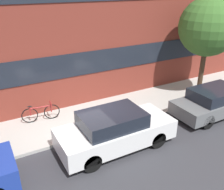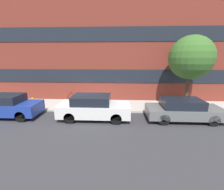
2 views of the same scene
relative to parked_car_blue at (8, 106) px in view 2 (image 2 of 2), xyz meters
The scene contains 9 objects.
ground_plane 4.87m from the parked_car_blue, 12.59° to the left, with size 56.00×56.00×0.00m, color #333338.
sidewalk_strip 5.33m from the parked_car_blue, 27.28° to the left, with size 28.00×2.75×0.12m.
rowhouse_facade 7.63m from the parked_car_blue, 42.07° to the left, with size 28.00×1.02×9.95m.
parked_car_blue is the anchor object (origin of this frame).
parked_car_white 5.47m from the parked_car_blue, ahead, with size 4.34×1.76×1.49m.
parked_car_grey 10.86m from the parked_car_blue, ahead, with size 4.39×1.68×1.32m.
fire_hydrant 1.70m from the parked_car_blue, 65.91° to the left, with size 0.50×0.28×0.74m.
bicycle 4.69m from the parked_car_blue, 41.27° to the left, with size 1.62×0.44×0.79m.
street_tree 12.32m from the parked_car_blue, ahead, with size 2.91×2.91×5.03m.
Camera 2 is at (2.31, -9.73, 3.73)m, focal length 24.00 mm.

